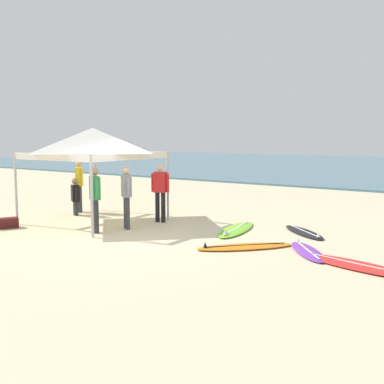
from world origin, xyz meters
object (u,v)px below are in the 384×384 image
person_red (160,189)px  person_black (75,195)px  canopy_tent (93,140)px  person_grey (126,193)px  person_yellow (79,183)px  surfboard_orange (244,247)px  surfboard_purple (307,251)px  person_green (95,195)px  surfboard_lime (236,229)px  gear_bag_near_tent (7,223)px  surfboard_black (304,232)px  surfboard_red (359,266)px

person_red → person_black: size_ratio=1.43×
canopy_tent → person_grey: canopy_tent is taller
person_yellow → surfboard_orange: bearing=-11.0°
surfboard_purple → person_green: size_ratio=1.02×
person_grey → person_green: 0.91m
person_grey → person_black: bearing=166.1°
person_black → person_grey: bearing=-13.9°
surfboard_lime → person_black: 5.52m
person_grey → gear_bag_near_tent: 3.42m
surfboard_orange → person_black: person_black is taller
canopy_tent → person_red: bearing=33.6°
surfboard_black → canopy_tent: bearing=-161.3°
surfboard_purple → person_grey: person_grey is taller
canopy_tent → surfboard_red: canopy_tent is taller
surfboard_red → person_red: 6.39m
canopy_tent → person_green: size_ratio=1.87×
person_red → person_yellow: bearing=-178.2°
surfboard_orange → gear_bag_near_tent: size_ratio=3.44×
gear_bag_near_tent → surfboard_black: bearing=29.6°
canopy_tent → surfboard_orange: 5.70m
surfboard_orange → person_grey: 3.82m
surfboard_purple → person_black: 7.91m
person_green → person_red: bearing=78.5°
surfboard_orange → surfboard_purple: (1.33, 0.40, 0.00)m
surfboard_lime → canopy_tent: bearing=-163.1°
surfboard_red → person_yellow: (-9.45, 1.47, 0.95)m
surfboard_lime → person_grey: (-2.58, -1.46, 0.95)m
canopy_tent → gear_bag_near_tent: canopy_tent is taller
surfboard_purple → person_yellow: size_ratio=1.02×
surfboard_orange → surfboard_lime: 1.95m
surfboard_red → person_yellow: size_ratio=1.49×
surfboard_orange → person_green: person_green is taller
person_red → person_grey: bearing=-95.7°
surfboard_orange → person_red: bearing=158.0°
person_grey → person_black: size_ratio=1.43×
surfboard_purple → person_green: person_green is taller
surfboard_black → surfboard_orange: 2.35m
surfboard_black → person_green: 5.51m
surfboard_orange → surfboard_red: bearing=-2.9°
person_red → gear_bag_near_tent: size_ratio=2.85×
person_green → person_black: bearing=148.4°
person_green → person_grey: bearing=70.3°
surfboard_red → person_red: size_ratio=1.49×
canopy_tent → surfboard_lime: canopy_tent is taller
canopy_tent → surfboard_black: 6.45m
person_grey → canopy_tent: bearing=171.3°
canopy_tent → surfboard_purple: canopy_tent is taller
surfboard_red → surfboard_purple: size_ratio=1.46×
surfboard_orange → surfboard_lime: size_ratio=0.85×
surfboard_orange → person_grey: size_ratio=1.21×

